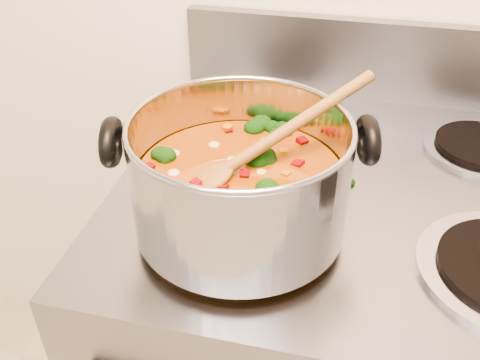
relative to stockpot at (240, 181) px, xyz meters
name	(u,v)px	position (x,y,z in m)	size (l,w,h in m)	color
stockpot	(240,181)	(0.00, 0.00, 0.00)	(0.35, 0.29, 0.17)	#A8A8B0
wooden_spoon	(252,153)	(0.01, 0.01, 0.04)	(0.24, 0.20, 0.13)	brown
cooktop_crumbs	(218,233)	(-0.03, -0.01, -0.08)	(0.35, 0.35, 0.01)	black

